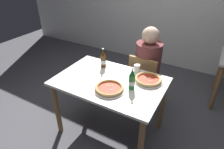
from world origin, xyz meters
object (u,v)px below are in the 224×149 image
diner_seated (147,72)px  beer_bottle_center (103,59)px  chair_behind_table (144,80)px  paper_cup (137,69)px  napkin_with_cutlery (91,74)px  pizza_margherita_near (109,88)px  beer_bottle_left (132,80)px  pizza_marinara_far (148,80)px  dining_table_main (110,89)px

diner_seated → beer_bottle_center: (-0.43, -0.43, 0.27)m
chair_behind_table → paper_cup: bearing=91.7°
chair_behind_table → napkin_with_cutlery: chair_behind_table is taller
pizza_margherita_near → beer_bottle_left: beer_bottle_left is taller
beer_bottle_left → napkin_with_cutlery: 0.54m
pizza_marinara_far → pizza_margherita_near: bearing=-129.0°
pizza_marinara_far → beer_bottle_left: beer_bottle_left is taller
dining_table_main → chair_behind_table: chair_behind_table is taller
dining_table_main → pizza_margherita_near: bearing=-61.2°
dining_table_main → pizza_margherita_near: 0.23m
chair_behind_table → paper_cup: chair_behind_table is taller
beer_bottle_left → beer_bottle_center: (-0.50, 0.26, 0.00)m
dining_table_main → beer_bottle_center: 0.39m
napkin_with_cutlery → pizza_marinara_far: bearing=16.5°
pizza_marinara_far → paper_cup: 0.23m
dining_table_main → beer_bottle_left: bearing=-4.9°
pizza_marinara_far → beer_bottle_center: (-0.60, 0.04, 0.08)m
dining_table_main → pizza_margherita_near: size_ratio=3.68×
beer_bottle_left → pizza_margherita_near: bearing=-143.3°
pizza_marinara_far → beer_bottle_center: bearing=176.1°
dining_table_main → chair_behind_table: (0.20, 0.61, -0.15)m
beer_bottle_center → dining_table_main: bearing=-45.8°
diner_seated → paper_cup: size_ratio=12.73×
pizza_margherita_near → pizza_marinara_far: same height
pizza_margherita_near → beer_bottle_left: size_ratio=1.32×
diner_seated → napkin_with_cutlery: size_ratio=6.14×
pizza_marinara_far → beer_bottle_left: bearing=-115.2°
dining_table_main → diner_seated: 0.69m
chair_behind_table → pizza_margherita_near: bearing=85.7°
dining_table_main → diner_seated: (0.20, 0.66, -0.05)m
chair_behind_table → paper_cup: 0.43m
pizza_marinara_far → paper_cup: (-0.19, 0.13, 0.03)m
paper_cup → beer_bottle_left: bearing=-75.7°
beer_bottle_left → beer_bottle_center: size_ratio=1.00×
beer_bottle_left → napkin_with_cutlery: (-0.53, 0.03, -0.10)m
pizza_margherita_near → paper_cup: paper_cup is taller
diner_seated → beer_bottle_left: diner_seated is taller
pizza_margherita_near → paper_cup: (0.10, 0.48, 0.03)m
diner_seated → beer_bottle_left: 0.74m
beer_bottle_center → pizza_margherita_near: bearing=-51.4°
beer_bottle_left → chair_behind_table: bearing=96.9°
beer_bottle_left → paper_cup: bearing=104.3°
dining_table_main → napkin_with_cutlery: napkin_with_cutlery is taller
chair_behind_table → diner_seated: 0.11m
pizza_marinara_far → paper_cup: bearing=146.4°
chair_behind_table → paper_cup: (-0.01, -0.29, 0.32)m
pizza_margherita_near → napkin_with_cutlery: size_ratio=1.66×
pizza_margherita_near → paper_cup: size_ratio=3.44×
chair_behind_table → beer_bottle_center: size_ratio=3.44×
beer_bottle_center → diner_seated: bearing=44.8°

